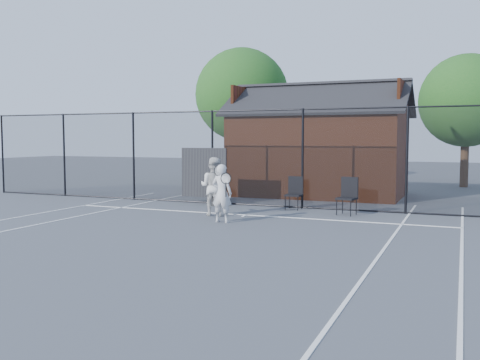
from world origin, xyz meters
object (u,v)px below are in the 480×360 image
at_px(clubhouse, 319,152).
at_px(chair_left, 294,194).
at_px(waste_bin, 217,195).
at_px(player_front, 222,193).
at_px(player_back, 214,186).
at_px(chair_right, 347,197).

height_order(clubhouse, chair_left, clubhouse).
xyz_separation_m(clubhouse, waste_bin, (-2.15, -4.40, -1.27)).
relative_size(clubhouse, waste_bin, 9.78).
bearing_deg(waste_bin, player_front, -62.74).
distance_m(player_back, waste_bin, 2.19).
relative_size(clubhouse, player_back, 4.08).
bearing_deg(waste_bin, chair_left, 0.00).
distance_m(player_back, chair_left, 2.61).
xyz_separation_m(chair_left, waste_bin, (-2.51, 0.00, -0.15)).
height_order(player_front, waste_bin, player_front).
relative_size(chair_right, waste_bin, 1.53).
bearing_deg(player_front, player_back, 124.91).
bearing_deg(player_front, clubhouse, 85.36).
xyz_separation_m(clubhouse, player_back, (-1.33, -6.37, -0.81)).
relative_size(player_front, player_back, 0.92).
relative_size(chair_left, chair_right, 0.94).
height_order(clubhouse, chair_right, clubhouse).
xyz_separation_m(clubhouse, chair_left, (0.35, -4.40, -1.13)).
bearing_deg(clubhouse, chair_left, -85.42).
distance_m(clubhouse, waste_bin, 5.06).
distance_m(player_front, player_back, 1.27).
distance_m(player_front, chair_right, 3.64).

